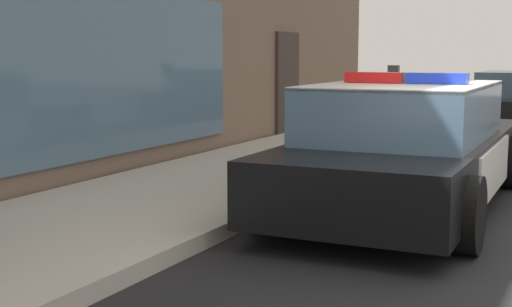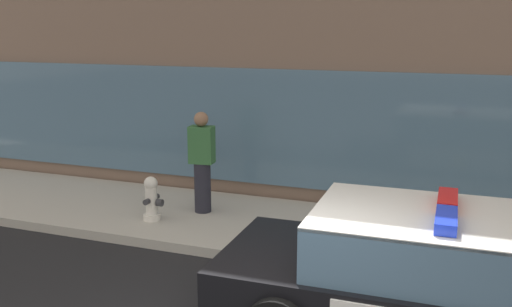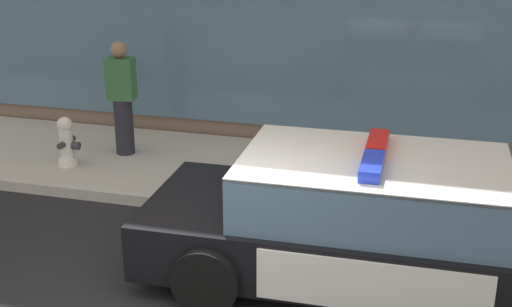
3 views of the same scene
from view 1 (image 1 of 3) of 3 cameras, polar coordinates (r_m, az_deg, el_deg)
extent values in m
cube|color=#B2ADA3|center=(7.72, -9.35, -4.34)|extent=(48.00, 2.61, 0.15)
cube|color=#382D28|center=(14.24, 2.46, 5.32)|extent=(1.00, 0.08, 2.10)
cube|color=black|center=(8.16, 11.84, -0.70)|extent=(5.10, 1.94, 0.60)
cube|color=silver|center=(9.72, 14.10, 1.58)|extent=(1.76, 1.85, 0.05)
cube|color=silver|center=(6.44, 8.20, -1.41)|extent=(1.45, 1.84, 0.05)
cube|color=silver|center=(8.33, 5.40, -0.39)|extent=(2.13, 0.07, 0.51)
cube|color=silver|center=(7.90, 18.30, -1.21)|extent=(2.13, 0.07, 0.51)
cube|color=yellow|center=(8.34, 5.29, -0.38)|extent=(0.22, 0.02, 0.26)
cube|color=slate|center=(7.90, 11.62, 3.19)|extent=(2.67, 1.71, 0.60)
cube|color=silver|center=(7.88, 11.68, 5.29)|extent=(2.67, 1.71, 0.04)
cube|color=red|center=(7.97, 9.35, 5.95)|extent=(0.21, 0.63, 0.11)
cube|color=blue|center=(7.81, 14.08, 5.78)|extent=(0.21, 0.63, 0.11)
cylinder|color=black|center=(10.02, 8.90, 0.04)|extent=(0.68, 0.23, 0.68)
cylinder|color=black|center=(9.67, 19.48, -0.61)|extent=(0.68, 0.23, 0.68)
cylinder|color=black|center=(6.92, 1.03, -3.42)|extent=(0.68, 0.23, 0.68)
cylinder|color=black|center=(6.40, 16.39, -4.68)|extent=(0.68, 0.23, 0.68)
cylinder|color=black|center=(18.62, 17.60, 3.32)|extent=(0.64, 0.21, 0.64)
cylinder|color=black|center=(15.76, 16.19, 2.61)|extent=(0.64, 0.21, 0.64)
cylinder|color=slate|center=(12.73, 10.71, 3.30)|extent=(0.06, 0.06, 1.10)
cube|color=#474C51|center=(12.70, 10.79, 6.31)|extent=(0.12, 0.18, 0.24)
camera|label=2|loc=(8.72, 53.60, 14.92)|focal=39.85mm
camera|label=3|loc=(9.55, 56.89, 17.25)|focal=48.74mm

